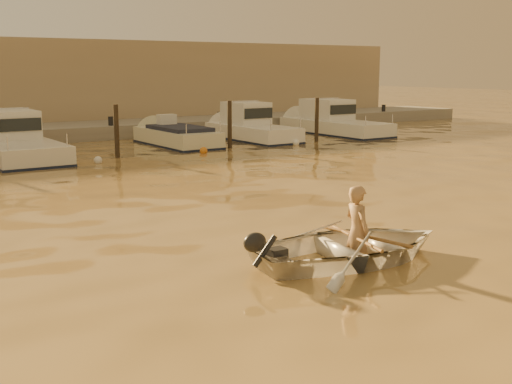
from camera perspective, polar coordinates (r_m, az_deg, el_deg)
ground_plane at (r=13.45m, az=11.34°, el=-3.57°), size 160.00×160.00×0.00m
dinghy at (r=11.35m, az=8.53°, el=-4.83°), size 3.97×3.09×0.75m
person at (r=11.34m, az=8.99°, el=-3.50°), size 0.47×0.65×1.64m
outboard_motor at (r=10.60m, az=1.78°, el=-5.72°), size 0.95×0.52×0.70m
oar_port at (r=11.45m, az=9.59°, el=-3.88°), size 0.20×2.10×0.13m
oar_starboard at (r=11.34m, az=8.77°, el=-4.00°), size 0.71×2.01×0.13m
moored_boat_2 at (r=25.91m, az=-20.84°, el=4.26°), size 2.43×8.10×1.75m
moored_boat_3 at (r=28.33m, az=-7.03°, el=4.59°), size 1.97×5.72×0.95m
moored_boat_4 at (r=30.29m, az=-0.33°, el=5.84°), size 2.01×6.28×1.75m
moored_boat_5 at (r=33.38m, az=7.03°, el=6.23°), size 2.20×7.41×1.75m
piling_2 at (r=24.77m, az=-12.28°, el=5.09°), size 0.18×0.18×2.20m
piling_3 at (r=27.01m, az=-2.35°, el=5.79°), size 0.18×0.18×2.20m
piling_4 at (r=29.74m, az=5.42°, el=6.23°), size 0.18×0.18×2.20m
fender_c at (r=23.47m, az=-13.86°, el=2.74°), size 0.30×0.30×0.30m
fender_d at (r=25.60m, az=-4.68°, el=3.68°), size 0.30×0.30×0.30m
fender_e at (r=28.31m, az=3.57°, el=4.39°), size 0.30×0.30×0.30m
quay at (r=32.15m, az=-17.05°, el=4.80°), size 52.00×4.00×1.00m
waterfront_building at (r=37.30m, az=-19.78°, el=8.89°), size 46.00×7.00×4.80m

